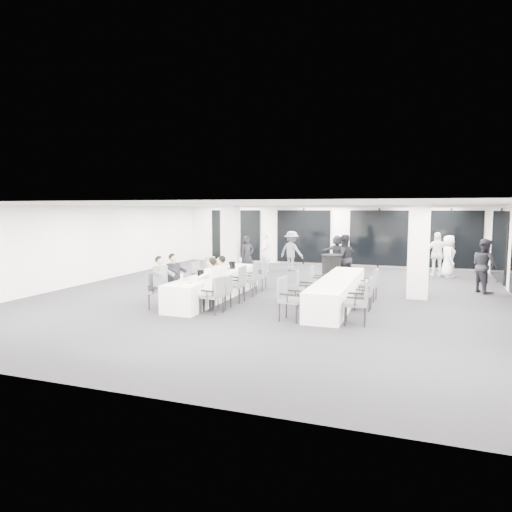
% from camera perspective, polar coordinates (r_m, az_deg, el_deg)
% --- Properties ---
extents(room, '(14.04, 16.04, 2.84)m').
position_cam_1_polar(room, '(14.92, 6.81, 0.93)').
color(room, '#242329').
rests_on(room, ground).
extents(column_left, '(0.60, 0.60, 2.80)m').
position_cam_1_polar(column_left, '(18.03, -3.21, 1.88)').
color(column_left, silver).
rests_on(column_left, floor).
extents(column_right, '(0.60, 0.60, 2.80)m').
position_cam_1_polar(column_right, '(14.45, 19.64, 0.51)').
color(column_right, silver).
rests_on(column_right, floor).
extents(banquet_table_main, '(0.90, 5.00, 0.75)m').
position_cam_1_polar(banquet_table_main, '(13.76, -5.03, -3.72)').
color(banquet_table_main, white).
rests_on(banquet_table_main, floor).
extents(banquet_table_side, '(0.90, 5.00, 0.75)m').
position_cam_1_polar(banquet_table_side, '(12.95, 10.13, -4.41)').
color(banquet_table_side, white).
rests_on(banquet_table_side, floor).
extents(cocktail_table, '(0.76, 0.76, 1.05)m').
position_cam_1_polar(cocktail_table, '(16.47, 9.38, -1.62)').
color(cocktail_table, black).
rests_on(cocktail_table, floor).
extents(chair_main_left_near, '(0.60, 0.63, 0.98)m').
position_cam_1_polar(chair_main_left_near, '(12.46, -12.19, -4.00)').
color(chair_main_left_near, '#55585D').
rests_on(chair_main_left_near, floor).
extents(chair_main_left_second, '(0.54, 0.58, 0.92)m').
position_cam_1_polar(chair_main_left_second, '(13.02, -10.65, -3.69)').
color(chair_main_left_second, '#55585D').
rests_on(chair_main_left_second, floor).
extents(chair_main_left_mid, '(0.48, 0.52, 0.86)m').
position_cam_1_polar(chair_main_left_mid, '(13.74, -8.90, -3.31)').
color(chair_main_left_mid, '#55585D').
rests_on(chair_main_left_mid, floor).
extents(chair_main_left_fourth, '(0.54, 0.59, 1.00)m').
position_cam_1_polar(chair_main_left_fourth, '(14.59, -7.12, -2.42)').
color(chair_main_left_fourth, '#55585D').
rests_on(chair_main_left_fourth, floor).
extents(chair_main_left_far, '(0.62, 0.65, 1.04)m').
position_cam_1_polar(chair_main_left_far, '(15.55, -5.34, -1.79)').
color(chair_main_left_far, '#55585D').
rests_on(chair_main_left_far, floor).
extents(chair_main_right_near, '(0.53, 0.58, 0.96)m').
position_cam_1_polar(chair_main_right_near, '(11.70, -5.16, -4.60)').
color(chair_main_right_near, '#55585D').
rests_on(chair_main_right_near, floor).
extents(chair_main_right_second, '(0.46, 0.52, 0.90)m').
position_cam_1_polar(chair_main_right_second, '(12.26, -3.98, -4.26)').
color(chair_main_right_second, '#55585D').
rests_on(chair_main_right_second, floor).
extents(chair_main_right_mid, '(0.53, 0.60, 1.04)m').
position_cam_1_polar(chair_main_right_mid, '(13.09, -2.31, -3.24)').
color(chair_main_right_mid, '#55585D').
rests_on(chair_main_right_mid, floor).
extents(chair_main_right_fourth, '(0.56, 0.61, 1.01)m').
position_cam_1_polar(chair_main_right_fourth, '(14.10, -0.68, -2.64)').
color(chair_main_right_fourth, '#55585D').
rests_on(chair_main_right_fourth, floor).
extents(chair_main_right_far, '(0.48, 0.54, 0.94)m').
position_cam_1_polar(chair_main_right_far, '(15.02, 0.60, -2.26)').
color(chair_main_right_far, '#55585D').
rests_on(chair_main_right_far, floor).
extents(chair_side_left_near, '(0.58, 0.63, 1.04)m').
position_cam_1_polar(chair_side_left_near, '(11.04, 4.01, -4.99)').
color(chair_side_left_near, '#55585D').
rests_on(chair_side_left_near, floor).
extents(chair_side_left_mid, '(0.59, 0.62, 1.00)m').
position_cam_1_polar(chair_side_left_mid, '(12.46, 5.86, -3.85)').
color(chair_side_left_mid, '#55585D').
rests_on(chair_side_left_mid, floor).
extents(chair_side_left_far, '(0.50, 0.55, 0.93)m').
position_cam_1_polar(chair_side_left_far, '(14.17, 7.57, -2.84)').
color(chair_side_left_far, '#55585D').
rests_on(chair_side_left_far, floor).
extents(chair_side_right_near, '(0.57, 0.62, 1.04)m').
position_cam_1_polar(chair_side_right_near, '(10.85, 12.82, -5.31)').
color(chair_side_right_near, '#55585D').
rests_on(chair_side_right_near, floor).
extents(chair_side_right_mid, '(0.46, 0.51, 0.88)m').
position_cam_1_polar(chair_side_right_mid, '(12.40, 13.61, -4.34)').
color(chair_side_right_mid, '#55585D').
rests_on(chair_side_right_mid, floor).
extents(chair_side_right_far, '(0.52, 0.57, 0.94)m').
position_cam_1_polar(chair_side_right_far, '(13.67, 14.19, -3.26)').
color(chair_side_right_far, '#55585D').
rests_on(chair_side_right_far, floor).
extents(seated_guest_a, '(0.50, 0.38, 1.44)m').
position_cam_1_polar(seated_guest_a, '(12.32, -11.61, -2.90)').
color(seated_guest_a, slate).
rests_on(seated_guest_a, floor).
extents(seated_guest_b, '(0.50, 0.38, 1.44)m').
position_cam_1_polar(seated_guest_b, '(12.91, -10.02, -2.46)').
color(seated_guest_b, black).
rests_on(seated_guest_b, floor).
extents(seated_guest_c, '(0.50, 0.38, 1.44)m').
position_cam_1_polar(seated_guest_c, '(11.73, -5.89, -3.25)').
color(seated_guest_c, white).
rests_on(seated_guest_c, floor).
extents(seated_guest_d, '(0.50, 0.38, 1.44)m').
position_cam_1_polar(seated_guest_d, '(12.27, -4.69, -2.83)').
color(seated_guest_d, white).
rests_on(seated_guest_d, floor).
extents(standing_guest_a, '(0.84, 0.85, 1.82)m').
position_cam_1_polar(standing_guest_a, '(18.04, -1.11, 0.32)').
color(standing_guest_a, black).
rests_on(standing_guest_a, floor).
extents(standing_guest_b, '(1.11, 0.99, 1.97)m').
position_cam_1_polar(standing_guest_b, '(16.92, 10.89, 0.10)').
color(standing_guest_b, black).
rests_on(standing_guest_b, floor).
extents(standing_guest_c, '(1.39, 0.99, 1.94)m').
position_cam_1_polar(standing_guest_c, '(19.72, 4.47, 0.96)').
color(standing_guest_c, slate).
rests_on(standing_guest_c, floor).
extents(standing_guest_d, '(1.26, 0.83, 1.98)m').
position_cam_1_polar(standing_guest_d, '(19.46, 21.74, 0.55)').
color(standing_guest_d, white).
rests_on(standing_guest_d, floor).
extents(standing_guest_e, '(0.68, 0.97, 1.86)m').
position_cam_1_polar(standing_guest_e, '(19.35, 22.94, 0.29)').
color(standing_guest_e, white).
rests_on(standing_guest_e, floor).
extents(standing_guest_f, '(1.62, 0.72, 1.72)m').
position_cam_1_polar(standing_guest_f, '(20.36, 10.10, 0.74)').
color(standing_guest_f, black).
rests_on(standing_guest_f, floor).
extents(standing_guest_g, '(0.89, 0.87, 1.90)m').
position_cam_1_polar(standing_guest_g, '(19.44, 1.15, 0.85)').
color(standing_guest_g, white).
rests_on(standing_guest_g, floor).
extents(standing_guest_h, '(0.98, 1.11, 1.97)m').
position_cam_1_polar(standing_guest_h, '(16.22, 26.67, -0.69)').
color(standing_guest_h, black).
rests_on(standing_guest_h, floor).
extents(ice_bucket_near, '(0.21, 0.21, 0.24)m').
position_cam_1_polar(ice_bucket_near, '(12.87, -6.88, -2.20)').
color(ice_bucket_near, black).
rests_on(ice_bucket_near, banquet_table_main).
extents(ice_bucket_far, '(0.21, 0.21, 0.24)m').
position_cam_1_polar(ice_bucket_far, '(14.71, -3.01, -1.13)').
color(ice_bucket_far, black).
rests_on(ice_bucket_far, banquet_table_main).
extents(water_bottle_a, '(0.08, 0.08, 0.24)m').
position_cam_1_polar(water_bottle_a, '(12.15, -9.27, -2.72)').
color(water_bottle_a, silver).
rests_on(water_bottle_a, banquet_table_main).
extents(water_bottle_b, '(0.07, 0.07, 0.21)m').
position_cam_1_polar(water_bottle_b, '(14.03, -3.45, -1.54)').
color(water_bottle_b, silver).
rests_on(water_bottle_b, banquet_table_main).
extents(water_bottle_c, '(0.08, 0.08, 0.24)m').
position_cam_1_polar(water_bottle_c, '(15.77, -1.96, -0.64)').
color(water_bottle_c, silver).
rests_on(water_bottle_c, banquet_table_main).
extents(plate_a, '(0.20, 0.20, 0.03)m').
position_cam_1_polar(plate_a, '(12.44, -8.68, -3.00)').
color(plate_a, white).
rests_on(plate_a, banquet_table_main).
extents(plate_b, '(0.22, 0.22, 0.03)m').
position_cam_1_polar(plate_b, '(11.93, -8.19, -3.38)').
color(plate_b, white).
rests_on(plate_b, banquet_table_main).
extents(plate_c, '(0.21, 0.21, 0.03)m').
position_cam_1_polar(plate_c, '(13.17, -6.33, -2.47)').
color(plate_c, white).
rests_on(plate_c, banquet_table_main).
extents(wine_glass, '(0.08, 0.08, 0.21)m').
position_cam_1_polar(wine_glass, '(11.60, -9.30, -2.92)').
color(wine_glass, silver).
rests_on(wine_glass, banquet_table_main).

